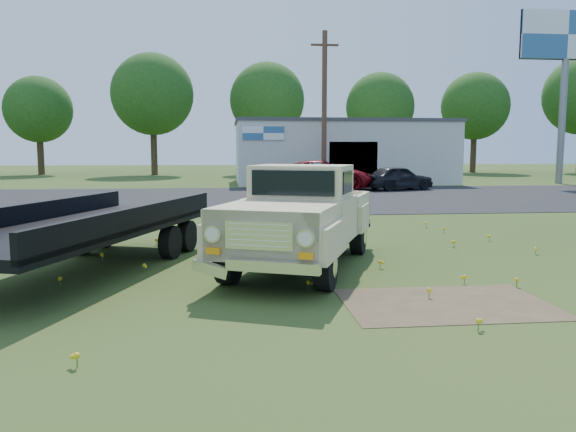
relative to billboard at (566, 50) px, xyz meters
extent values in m
plane|color=#294215|center=(-20.00, -24.04, -8.54)|extent=(140.00, 140.00, 0.00)
cube|color=black|center=(-20.00, -9.04, -8.54)|extent=(90.00, 14.00, 0.02)
cube|color=brown|center=(-18.50, -27.04, -8.54)|extent=(3.00, 2.00, 0.01)
cube|color=brown|center=(-22.00, -20.54, -8.54)|extent=(2.20, 1.60, 0.01)
cube|color=beige|center=(-14.00, 2.96, -6.54)|extent=(14.00, 8.00, 4.00)
cube|color=#3F3F44|center=(-14.00, 2.96, -4.49)|extent=(14.20, 8.20, 0.20)
cube|color=black|center=(-14.00, -0.99, -6.94)|extent=(3.00, 0.10, 2.20)
cube|color=white|center=(-19.50, -1.09, -5.34)|extent=(2.50, 0.08, 0.80)
cylinder|color=slate|center=(0.00, -0.04, -4.54)|extent=(0.44, 0.44, 8.00)
cube|color=white|center=(0.00, -0.04, 0.96)|extent=(6.00, 0.30, 3.00)
cube|color=black|center=(0.00, 0.14, 0.96)|extent=(6.10, 0.10, 3.10)
cylinder|color=#3E291D|center=(-16.00, -2.04, -4.04)|extent=(0.30, 0.30, 9.00)
cube|color=#3E291D|center=(-16.00, -2.04, -0.34)|extent=(1.60, 0.12, 0.12)
cylinder|color=#3B2B1A|center=(-38.00, 16.96, -6.92)|extent=(0.56, 0.56, 3.24)
sphere|color=#1B4B15|center=(-38.00, 16.96, -2.85)|extent=(5.76, 5.76, 5.76)
cylinder|color=#3B2B1A|center=(-28.00, 15.46, -6.56)|extent=(0.56, 0.56, 3.96)
sphere|color=#1B4B15|center=(-28.00, 15.46, -1.58)|extent=(7.04, 7.04, 7.04)
cylinder|color=#3B2B1A|center=(-18.00, 16.46, -6.65)|extent=(0.56, 0.56, 3.78)
sphere|color=#1B4B15|center=(-18.00, 16.46, -1.90)|extent=(6.72, 6.72, 6.72)
cylinder|color=#3B2B1A|center=(-8.00, 14.96, -6.83)|extent=(0.56, 0.56, 3.42)
sphere|color=#1B4B15|center=(-8.00, 14.96, -2.53)|extent=(6.08, 6.08, 6.08)
cylinder|color=#3B2B1A|center=(2.00, 17.46, -6.74)|extent=(0.56, 0.56, 3.60)
sphere|color=#1B4B15|center=(2.00, 17.46, -2.22)|extent=(6.40, 6.40, 6.40)
imported|color=maroon|center=(-16.42, -4.08, -7.73)|extent=(6.29, 3.96, 1.62)
imported|color=black|center=(-12.33, -4.78, -7.87)|extent=(4.21, 2.67, 1.33)
camera|label=1|loc=(-21.68, -34.76, -6.27)|focal=35.00mm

